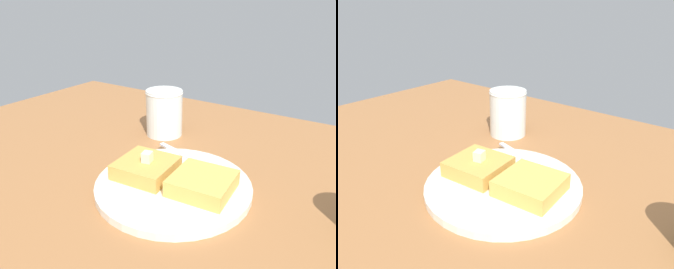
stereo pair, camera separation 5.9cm
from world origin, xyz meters
TOP-DOWN VIEW (x-y plane):
  - table_surface at (0.00, 0.00)cm, footprint 103.70×103.70cm
  - plate at (9.04, 8.88)cm, footprint 23.90×23.90cm
  - toast_slice_left at (4.22, 8.46)cm, footprint 9.24×9.17cm
  - toast_slice_middle at (13.85, 9.29)cm, footprint 9.24×9.17cm
  - butter_pat_primary at (4.53, 8.40)cm, footprint 1.78×1.89cm
  - fork at (8.50, 16.71)cm, footprint 15.80×5.66cm
  - syrup_jar at (-4.34, 26.20)cm, footprint 7.82×7.82cm

SIDE VIEW (x-z plane):
  - table_surface at x=0.00cm, z-range 0.00..2.09cm
  - plate at x=9.04cm, z-range 2.17..3.40cm
  - fork at x=8.50cm, z-range 3.31..3.67cm
  - toast_slice_left at x=4.22cm, z-range 3.31..5.77cm
  - toast_slice_middle at x=13.85cm, z-range 3.31..5.77cm
  - syrup_jar at x=-4.34cm, z-range 1.58..11.25cm
  - butter_pat_primary at x=4.53cm, z-range 5.77..7.36cm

